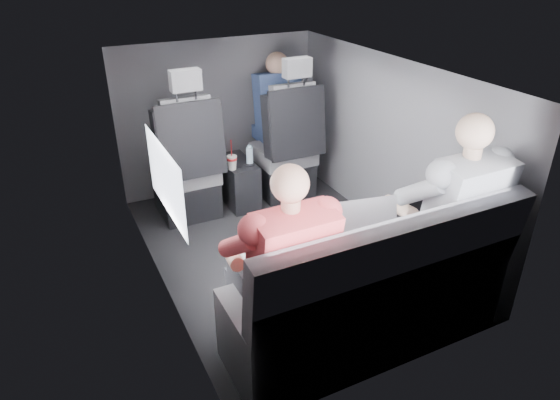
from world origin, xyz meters
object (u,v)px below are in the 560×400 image
front_seat_right (286,154)px  laptop_black (417,206)px  soda_cup (232,162)px  passenger_rear_right (445,215)px  front_seat_left (187,172)px  laptop_white (269,246)px  laptop_silver (350,228)px  passenger_front_right (277,107)px  water_bottle (250,155)px  center_console (238,182)px  rear_bench (370,299)px  passenger_rear_left (279,267)px

front_seat_right → laptop_black: front_seat_right is taller
soda_cup → passenger_rear_right: (0.66, -1.71, 0.19)m
laptop_black → front_seat_left: bearing=121.1°
soda_cup → laptop_white: laptop_white is taller
laptop_silver → passenger_front_right: passenger_front_right is taller
soda_cup → water_bottle: bearing=12.1°
laptop_white → soda_cup: bearing=76.0°
center_console → passenger_front_right: passenger_front_right is taller
front_seat_right → center_console: front_seat_right is taller
front_seat_right → laptop_black: bearing=-87.3°
front_seat_left → front_seat_right: size_ratio=1.00×
soda_cup → passenger_front_right: bearing=31.4°
laptop_black → soda_cup: bearing=112.5°
center_console → laptop_black: (0.53, -1.65, 0.43)m
soda_cup → passenger_rear_right: bearing=-68.8°
water_bottle → laptop_white: (-0.55, -1.56, 0.16)m
soda_cup → laptop_black: (0.63, -1.51, 0.16)m
laptop_silver → soda_cup: bearing=93.7°
front_seat_right → soda_cup: size_ratio=4.93×
front_seat_left → passenger_rear_right: (1.01, -1.81, 0.26)m
soda_cup → laptop_white: size_ratio=0.69×
rear_bench → soda_cup: bearing=93.2°
center_console → laptop_black: size_ratio=1.40×
water_bottle → laptop_black: (0.45, -1.55, 0.15)m
front_seat_right → laptop_silver: 1.75m
rear_bench → soda_cup: rear_bench is taller
soda_cup → laptop_silver: 1.58m
passenger_rear_right → rear_bench: bearing=-170.5°
rear_bench → laptop_silver: rear_bench is taller
laptop_black → passenger_front_right: 1.88m
water_bottle → passenger_rear_right: 1.82m
center_console → soda_cup: size_ratio=1.87×
center_console → rear_bench: size_ratio=0.30×
rear_bench → soda_cup: size_ratio=6.24×
soda_cup → passenger_front_right: size_ratio=0.32×
front_seat_right → rear_bench: bearing=-103.3°
front_seat_right → water_bottle: front_seat_right is taller
front_seat_right → rear_bench: 1.96m
front_seat_right → laptop_black: (0.08, -1.61, 0.23)m
soda_cup → passenger_rear_right: passenger_rear_right is taller
front_seat_left → laptop_white: (-0.03, -1.63, 0.23)m
front_seat_right → laptop_white: front_seat_right is taller
passenger_front_right → rear_bench: bearing=-102.8°
passenger_rear_left → passenger_front_right: size_ratio=1.52×
water_bottle → laptop_white: laptop_white is taller
rear_bench → laptop_black: bearing=28.7°
rear_bench → laptop_white: (-0.48, 0.28, 0.33)m
soda_cup → water_bottle: size_ratio=1.53×
front_seat_left → center_console: front_seat_left is taller
front_seat_right → water_bottle: 0.39m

